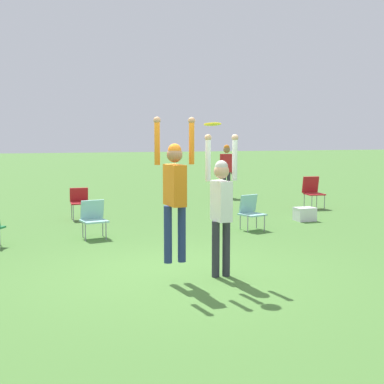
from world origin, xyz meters
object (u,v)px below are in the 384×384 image
frisbee (212,124)px  camping_chair_5 (251,210)px  camping_chair_1 (80,200)px  cooler_box (305,214)px  person_jumping (175,186)px  camping_chair_4 (313,190)px  person_defending (221,202)px  camping_chair_2 (93,216)px  person_spectator_far (227,166)px

frisbee → camping_chair_5: (2.36, 3.68, -1.88)m
camping_chair_1 → cooler_box: bearing=161.2°
frisbee → camping_chair_5: frisbee is taller
person_jumping → camping_chair_4: 8.95m
person_defending → camping_chair_1: size_ratio=2.69×
frisbee → person_defending: bearing=20.8°
camping_chair_5 → person_jumping: bearing=34.1°
person_jumping → frisbee: 1.07m
person_defending → cooler_box: size_ratio=4.42×
camping_chair_1 → camping_chair_2: 2.64m
person_defending → camping_chair_1: person_defending is taller
person_defending → camping_chair_2: bearing=-163.5°
person_defending → cooler_box: 6.01m
camping_chair_1 → person_spectator_far: size_ratio=0.44×
person_defending → frisbee: 1.18m
camping_chair_4 → person_spectator_far: 3.71m
person_defending → cooler_box: (4.04, 4.33, -1.00)m
camping_chair_5 → person_spectator_far: person_spectator_far is taller
camping_chair_2 → cooler_box: bearing=175.7°
person_defending → camping_chair_5: size_ratio=2.73×
person_jumping → camping_chair_2: (-0.64, 3.83, -0.98)m
person_jumping → camping_chair_1: size_ratio=2.64×
person_spectator_far → frisbee: bearing=-88.9°
person_jumping → camping_chair_4: size_ratio=2.26×
frisbee → person_jumping: bearing=178.4°
person_defending → camping_chair_4: size_ratio=2.31×
camping_chair_5 → camping_chair_4: bearing=-157.8°
frisbee → person_spectator_far: bearing=66.4°
camping_chair_2 → camping_chair_4: size_ratio=0.84×
camping_chair_1 → camping_chair_2: size_ratio=1.02×
person_spectator_far → cooler_box: bearing=-66.0°
camping_chair_1 → person_spectator_far: bearing=-146.5°
camping_chair_2 → cooler_box: size_ratio=1.61×
person_defending → person_jumping: bearing=-90.0°
camping_chair_5 → cooler_box: (1.86, 0.72, -0.28)m
frisbee → camping_chair_1: 6.85m
camping_chair_2 → frisbee: bearing=97.6°
camping_chair_1 → cooler_box: (5.40, -2.10, -0.33)m
person_jumping → camping_chair_4: person_jumping is taller
camping_chair_5 → person_spectator_far: bearing=-124.6°
camping_chair_2 → camping_chair_4: bearing=-169.8°
camping_chair_1 → person_defending: bearing=104.4°
camping_chair_2 → camping_chair_4: camping_chair_4 is taller
camping_chair_2 → person_spectator_far: size_ratio=0.43×
camping_chair_2 → camping_chair_1: bearing=-100.8°
person_jumping → person_spectator_far: 10.92m
camping_chair_4 → cooler_box: 2.48m
person_jumping → camping_chair_5: bearing=-42.5°
frisbee → camping_chair_2: 4.46m
person_jumping → camping_chair_2: person_jumping is taller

